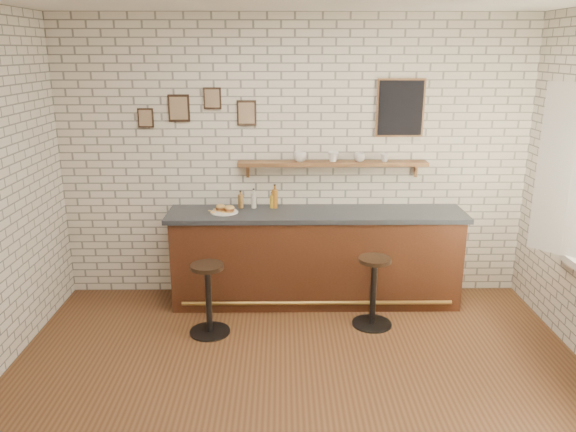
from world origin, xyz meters
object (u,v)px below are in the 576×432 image
bitters_bottle_brown (241,201)px  bar_stool_right (373,289)px  bitters_bottle_amber (275,198)px  bitters_bottle_white (254,200)px  ciabatta_sandwich (225,208)px  bar_stool_left (208,297)px  condiment_bottle_yellow (272,201)px  shelf_cup_d (385,158)px  sandwich_plate (224,212)px  shelf_cup_c (359,157)px  shelf_cup_a (300,157)px  shelf_cup_b (333,157)px  bar_counter (316,257)px

bitters_bottle_brown → bar_stool_right: size_ratio=0.27×
bitters_bottle_amber → bitters_bottle_white: bearing=180.0°
ciabatta_sandwich → bar_stool_left: ciabatta_sandwich is taller
condiment_bottle_yellow → shelf_cup_d: (1.18, 0.05, 0.46)m
bitters_bottle_white → shelf_cup_d: 1.45m
sandwich_plate → bar_stool_right: sandwich_plate is taller
sandwich_plate → shelf_cup_c: 1.53m
bar_stool_left → shelf_cup_c: bearing=31.1°
bitters_bottle_brown → condiment_bottle_yellow: size_ratio=1.08×
bitters_bottle_white → bitters_bottle_amber: size_ratio=0.82×
bitters_bottle_amber → shelf_cup_a: bearing=9.9°
bitters_bottle_brown → shelf_cup_b: size_ratio=1.69×
ciabatta_sandwich → sandwich_plate: bearing=180.0°
bar_counter → bar_stool_left: 1.29m
bar_stool_right → shelf_cup_c: size_ratio=5.97×
bitters_bottle_brown → shelf_cup_a: 0.78m
bitters_bottle_white → bitters_bottle_amber: (0.22, 0.00, 0.02)m
sandwich_plate → shelf_cup_d: 1.77m
bitters_bottle_amber → sandwich_plate: bearing=-161.4°
shelf_cup_d → shelf_cup_a: bearing=148.5°
bar_stool_left → shelf_cup_b: bearing=36.4°
bitters_bottle_brown → bar_stool_left: bitters_bottle_brown is taller
bitters_bottle_brown → bar_stool_right: bitters_bottle_brown is taller
ciabatta_sandwich → condiment_bottle_yellow: condiment_bottle_yellow is taller
bitters_bottle_white → condiment_bottle_yellow: size_ratio=1.21×
bitters_bottle_white → shelf_cup_c: shelf_cup_c is taller
bar_stool_left → shelf_cup_a: shelf_cup_a is taller
bar_counter → condiment_bottle_yellow: condiment_bottle_yellow is taller
bitters_bottle_brown → shelf_cup_d: (1.52, 0.05, 0.46)m
sandwich_plate → bar_counter: bearing=1.3°
shelf_cup_d → shelf_cup_b: bearing=148.5°
bitters_bottle_white → bar_stool_right: (1.19, -0.72, -0.72)m
condiment_bottle_yellow → bar_stool_right: condiment_bottle_yellow is taller
sandwich_plate → shelf_cup_b: 1.28m
bitters_bottle_white → shelf_cup_c: size_ratio=1.78×
bar_stool_left → shelf_cup_a: (0.89, 0.91, 1.18)m
bar_counter → shelf_cup_b: 1.08m
bitters_bottle_white → shelf_cup_b: bearing=3.1°
bar_counter → shelf_cup_c: bearing=23.7°
sandwich_plate → shelf_cup_b: bearing=11.1°
bitters_bottle_white → shelf_cup_c: (1.12, 0.05, 0.45)m
shelf_cup_c → bitters_bottle_brown: bearing=101.4°
ciabatta_sandwich → shelf_cup_c: size_ratio=1.74×
sandwich_plate → bar_stool_right: (1.49, -0.55, -0.64)m
sandwich_plate → bitters_bottle_brown: (0.16, 0.18, 0.07)m
bar_stool_right → shelf_cup_b: (-0.35, 0.77, 1.17)m
shelf_cup_a → bitters_bottle_white: bearing=147.2°
ciabatta_sandwich → shelf_cup_d: 1.75m
condiment_bottle_yellow → shelf_cup_c: shelf_cup_c is taller
sandwich_plate → bar_stool_left: 0.95m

